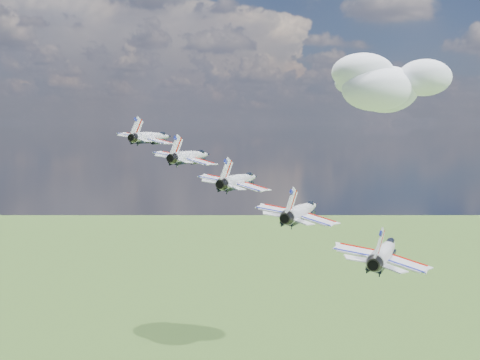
# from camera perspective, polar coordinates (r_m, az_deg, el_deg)

# --- Properties ---
(cloud_far) EXTENTS (57.49, 45.17, 22.59)m
(cloud_far) POSITION_cam_1_polar(r_m,az_deg,el_deg) (342.54, 14.07, 9.04)
(cloud_far) COLOR white
(jet_0) EXTENTS (13.27, 15.63, 5.51)m
(jet_0) POSITION_cam_1_polar(r_m,az_deg,el_deg) (100.41, -8.31, 4.07)
(jet_0) COLOR white
(jet_1) EXTENTS (13.27, 15.63, 5.51)m
(jet_1) POSITION_cam_1_polar(r_m,az_deg,el_deg) (89.69, -4.63, 2.28)
(jet_1) COLOR white
(jet_2) EXTENTS (13.27, 15.63, 5.51)m
(jet_2) POSITION_cam_1_polar(r_m,az_deg,el_deg) (79.55, -0.00, 0.00)
(jet_2) COLOR white
(jet_3) EXTENTS (13.27, 15.63, 5.51)m
(jet_3) POSITION_cam_1_polar(r_m,az_deg,el_deg) (70.23, 5.92, -2.91)
(jet_3) COLOR white
(jet_4) EXTENTS (13.27, 15.63, 5.51)m
(jet_4) POSITION_cam_1_polar(r_m,az_deg,el_deg) (62.12, 13.57, -6.58)
(jet_4) COLOR white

